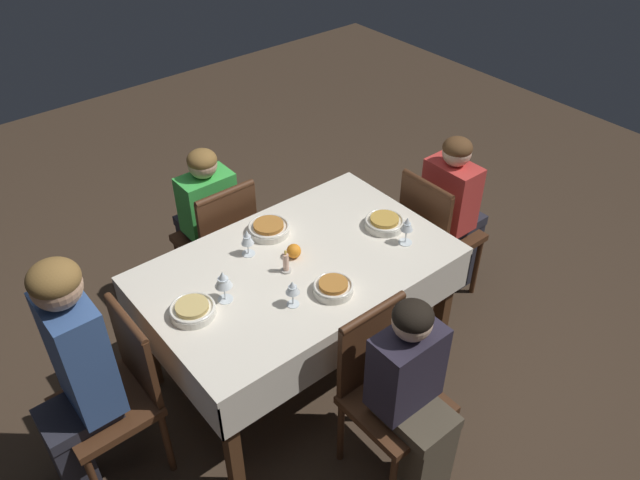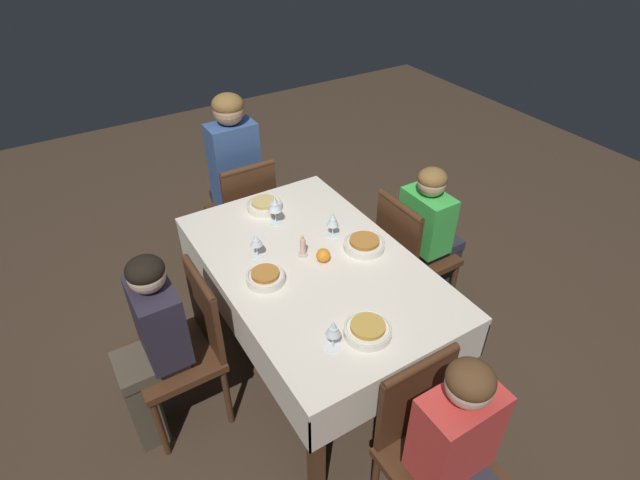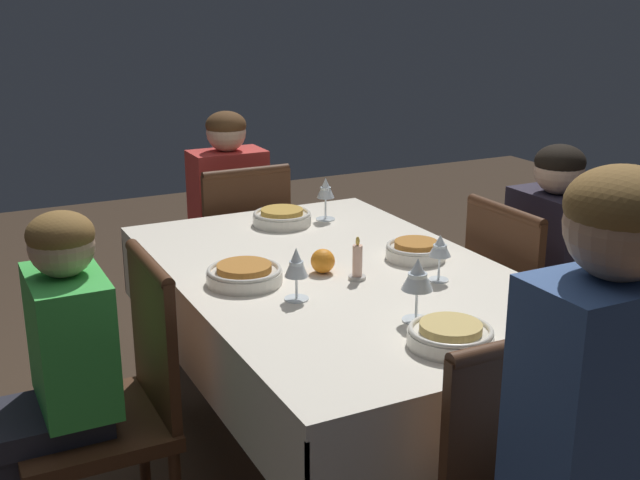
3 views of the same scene
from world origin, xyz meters
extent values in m
plane|color=#3D2D21|center=(0.00, 0.00, 0.00)|extent=(8.00, 8.00, 0.00)
cube|color=silver|center=(0.00, 0.00, 0.71)|extent=(1.49, 0.94, 0.04)
cube|color=silver|center=(0.00, 0.46, 0.59)|extent=(1.49, 0.01, 0.21)
cube|color=silver|center=(0.00, -0.46, 0.59)|extent=(1.49, 0.01, 0.21)
cube|color=silver|center=(0.74, 0.00, 0.59)|extent=(0.01, 0.94, 0.21)
cube|color=silver|center=(-0.74, 0.00, 0.59)|extent=(0.01, 0.94, 0.21)
cube|color=#4C2D19|center=(0.68, 0.40, 0.35)|extent=(0.06, 0.06, 0.70)
cube|color=#4C2D19|center=(-0.68, 0.40, 0.35)|extent=(0.06, 0.06, 0.70)
cube|color=#4C2D19|center=(0.68, -0.40, 0.35)|extent=(0.06, 0.06, 0.70)
cube|color=#4C2D19|center=(-0.68, -0.40, 0.35)|extent=(0.06, 0.06, 0.70)
cube|color=#472816|center=(-1.03, 0.04, 0.43)|extent=(0.39, 0.39, 0.04)
cube|color=#472816|center=(-0.85, 0.04, 0.65)|extent=(0.03, 0.36, 0.40)
cylinder|color=#472816|center=(-0.85, 0.04, 0.86)|extent=(0.04, 0.35, 0.04)
cylinder|color=#472816|center=(-1.20, 0.21, 0.21)|extent=(0.03, 0.03, 0.41)
cylinder|color=#472816|center=(-0.86, 0.21, 0.21)|extent=(0.03, 0.03, 0.41)
cylinder|color=#472816|center=(-0.86, -0.13, 0.21)|extent=(0.03, 0.03, 0.41)
cube|color=#472816|center=(-0.04, -0.75, 0.43)|extent=(0.39, 0.39, 0.04)
cube|color=#472816|center=(-0.04, -0.57, 0.65)|extent=(0.36, 0.03, 0.40)
cylinder|color=#472816|center=(-0.04, -0.57, 0.86)|extent=(0.35, 0.04, 0.04)
cylinder|color=#472816|center=(0.13, -0.92, 0.21)|extent=(0.03, 0.03, 0.41)
cylinder|color=#472816|center=(-0.21, -0.58, 0.21)|extent=(0.03, 0.03, 0.41)
cylinder|color=#472816|center=(0.13, -0.58, 0.21)|extent=(0.03, 0.03, 0.41)
cube|color=#472816|center=(1.03, -0.05, 0.43)|extent=(0.39, 0.39, 0.04)
cube|color=#472816|center=(0.85, -0.05, 0.65)|extent=(0.03, 0.36, 0.40)
cylinder|color=#472816|center=(0.85, -0.05, 0.86)|extent=(0.04, 0.35, 0.04)
cylinder|color=#472816|center=(1.20, -0.22, 0.21)|extent=(0.03, 0.03, 0.41)
cylinder|color=#472816|center=(1.20, 0.12, 0.21)|extent=(0.03, 0.03, 0.41)
cylinder|color=#472816|center=(0.86, -0.22, 0.21)|extent=(0.03, 0.03, 0.41)
cylinder|color=#472816|center=(0.86, 0.12, 0.21)|extent=(0.03, 0.03, 0.41)
cube|color=#472816|center=(-0.04, 0.75, 0.43)|extent=(0.39, 0.39, 0.04)
cube|color=#472816|center=(-0.04, 0.57, 0.65)|extent=(0.36, 0.03, 0.40)
cylinder|color=#472816|center=(-0.04, 0.57, 0.86)|extent=(0.35, 0.04, 0.04)
cylinder|color=#472816|center=(0.13, 0.92, 0.21)|extent=(0.03, 0.03, 0.41)
cylinder|color=#472816|center=(-0.21, 0.92, 0.21)|extent=(0.03, 0.03, 0.41)
cylinder|color=#472816|center=(0.13, 0.58, 0.21)|extent=(0.03, 0.03, 0.41)
cylinder|color=#472816|center=(-0.21, 0.58, 0.21)|extent=(0.03, 0.03, 0.41)
cube|color=#282833|center=(-1.23, 0.04, 0.23)|extent=(0.14, 0.22, 0.45)
cube|color=#282833|center=(-1.14, 0.04, 0.48)|extent=(0.31, 0.24, 0.06)
cube|color=#38568E|center=(-1.06, 0.04, 0.79)|extent=(0.18, 0.30, 0.55)
sphere|color=tan|center=(-1.06, 0.04, 1.16)|extent=(0.19, 0.19, 0.19)
ellipsoid|color=brown|center=(-1.06, 0.04, 1.19)|extent=(0.19, 0.19, 0.13)
cube|color=#4C4233|center=(-0.04, -0.95, 0.23)|extent=(0.22, 0.14, 0.45)
cube|color=#4C4233|center=(-0.04, -0.87, 0.48)|extent=(0.24, 0.31, 0.06)
cube|color=#282333|center=(-0.04, -0.78, 0.70)|extent=(0.30, 0.18, 0.38)
sphere|color=beige|center=(-0.04, -0.78, 0.97)|extent=(0.16, 0.16, 0.16)
ellipsoid|color=black|center=(-0.04, -0.78, 1.00)|extent=(0.16, 0.16, 0.11)
cube|color=#282833|center=(1.23, -0.05, 0.23)|extent=(0.14, 0.22, 0.45)
cube|color=#282833|center=(1.14, -0.05, 0.48)|extent=(0.31, 0.24, 0.06)
cube|color=red|center=(1.06, -0.05, 0.71)|extent=(0.18, 0.30, 0.39)
sphere|color=beige|center=(1.06, -0.05, 0.98)|extent=(0.16, 0.16, 0.16)
ellipsoid|color=brown|center=(1.06, -0.05, 1.01)|extent=(0.16, 0.16, 0.11)
cube|color=#282833|center=(-0.04, 0.95, 0.23)|extent=(0.23, 0.14, 0.45)
cube|color=#282833|center=(-0.04, 0.87, 0.48)|extent=(0.24, 0.31, 0.06)
cube|color=green|center=(-0.04, 0.78, 0.69)|extent=(0.30, 0.18, 0.35)
sphere|color=#D6A884|center=(-0.04, 0.78, 0.94)|extent=(0.16, 0.16, 0.16)
ellipsoid|color=brown|center=(-0.04, 0.78, 0.96)|extent=(0.16, 0.16, 0.11)
cylinder|color=silver|center=(-0.57, 0.01, 0.75)|extent=(0.20, 0.20, 0.04)
torus|color=silver|center=(-0.57, 0.01, 0.77)|extent=(0.20, 0.20, 0.01)
cylinder|color=tan|center=(-0.57, 0.01, 0.78)|extent=(0.15, 0.15, 0.02)
cylinder|color=white|center=(-0.41, 0.00, 0.73)|extent=(0.07, 0.07, 0.00)
cylinder|color=white|center=(-0.41, 0.00, 0.78)|extent=(0.01, 0.01, 0.08)
cone|color=white|center=(-0.41, 0.00, 0.86)|extent=(0.08, 0.08, 0.08)
cylinder|color=white|center=(-0.41, 0.00, 0.84)|extent=(0.05, 0.05, 0.04)
cylinder|color=silver|center=(0.00, -0.27, 0.75)|extent=(0.19, 0.19, 0.04)
torus|color=silver|center=(0.00, -0.27, 0.77)|extent=(0.18, 0.18, 0.01)
cylinder|color=#B2702D|center=(0.00, -0.27, 0.78)|extent=(0.13, 0.13, 0.02)
cylinder|color=white|center=(-0.19, -0.22, 0.73)|extent=(0.06, 0.06, 0.00)
cylinder|color=white|center=(-0.19, -0.22, 0.77)|extent=(0.01, 0.01, 0.07)
cone|color=white|center=(-0.19, -0.22, 0.84)|extent=(0.06, 0.06, 0.06)
cylinder|color=white|center=(-0.19, -0.22, 0.82)|extent=(0.04, 0.04, 0.03)
cylinder|color=silver|center=(0.53, -0.05, 0.75)|extent=(0.21, 0.21, 0.04)
torus|color=silver|center=(0.53, -0.05, 0.77)|extent=(0.20, 0.20, 0.01)
cylinder|color=gold|center=(0.53, -0.05, 0.78)|extent=(0.15, 0.15, 0.02)
cylinder|color=white|center=(0.52, -0.22, 0.73)|extent=(0.07, 0.07, 0.00)
cylinder|color=white|center=(0.52, -0.22, 0.77)|extent=(0.01, 0.01, 0.08)
cone|color=white|center=(0.52, -0.22, 0.85)|extent=(0.06, 0.06, 0.07)
cylinder|color=white|center=(0.52, -0.22, 0.84)|extent=(0.04, 0.04, 0.03)
cylinder|color=silver|center=(0.03, 0.29, 0.75)|extent=(0.22, 0.22, 0.04)
torus|color=silver|center=(0.03, 0.29, 0.77)|extent=(0.21, 0.21, 0.01)
cylinder|color=#B2702D|center=(0.03, 0.29, 0.78)|extent=(0.16, 0.16, 0.02)
cylinder|color=white|center=(-0.14, 0.21, 0.73)|extent=(0.07, 0.07, 0.00)
cylinder|color=white|center=(-0.14, 0.21, 0.77)|extent=(0.01, 0.01, 0.06)
cone|color=white|center=(-0.14, 0.21, 0.84)|extent=(0.06, 0.06, 0.08)
cylinder|color=white|center=(-0.14, 0.21, 0.82)|extent=(0.04, 0.04, 0.04)
cylinder|color=beige|center=(-0.08, -0.02, 0.74)|extent=(0.05, 0.05, 0.01)
cylinder|color=beige|center=(-0.08, -0.02, 0.79)|extent=(0.03, 0.03, 0.09)
ellipsoid|color=#F9C64C|center=(-0.08, -0.02, 0.85)|extent=(0.01, 0.01, 0.03)
sphere|color=orange|center=(0.01, 0.05, 0.77)|extent=(0.07, 0.07, 0.07)
camera|label=1|loc=(-1.38, -1.86, 2.67)|focal=35.00mm
camera|label=2|loc=(1.67, -0.99, 2.32)|focal=28.00mm
camera|label=3|loc=(-1.96, 1.05, 1.53)|focal=45.00mm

